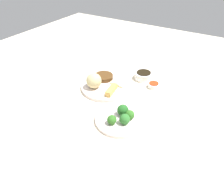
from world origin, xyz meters
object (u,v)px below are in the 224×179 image
object	(u,v)px
main_plate	(107,86)
broccoli_plate	(121,119)
sauce_ramekin_sweet_and_sour	(154,85)
soy_sauce_bowl	(143,76)

from	to	relation	value
main_plate	broccoli_plate	world-z (taller)	main_plate
broccoli_plate	sauce_ramekin_sweet_and_sour	distance (m)	0.32
main_plate	sauce_ramekin_sweet_and_sour	bearing A→B (deg)	-57.72
broccoli_plate	soy_sauce_bowl	distance (m)	0.38
sauce_ramekin_sweet_and_sour	broccoli_plate	bearing A→B (deg)	177.30
main_plate	soy_sauce_bowl	world-z (taller)	soy_sauce_bowl
main_plate	soy_sauce_bowl	distance (m)	0.22
main_plate	broccoli_plate	size ratio (longest dim) A/B	1.22
main_plate	sauce_ramekin_sweet_and_sour	distance (m)	0.24
sauce_ramekin_sweet_and_sour	soy_sauce_bowl	bearing A→B (deg)	57.06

